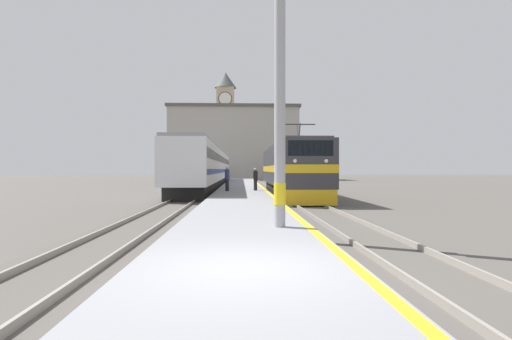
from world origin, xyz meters
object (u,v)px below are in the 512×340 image
clock_tower (225,122)px  catenary_mast (282,80)px  locomotive_train (290,170)px  passenger_train (210,167)px  person_on_platform (255,179)px  second_waiting_passenger (227,178)px

clock_tower → catenary_mast: bearing=-86.6°
locomotive_train → passenger_train: locomotive_train is taller
passenger_train → clock_tower: size_ratio=1.88×
locomotive_train → person_on_platform: 2.77m
catenary_mast → second_waiting_passenger: size_ratio=4.60×
locomotive_train → person_on_platform: (-2.46, 1.09, -0.67)m
catenary_mast → clock_tower: clock_tower is taller
second_waiting_passenger → clock_tower: (-2.35, 57.22, 10.83)m
person_on_platform → clock_tower: 57.65m
passenger_train → catenary_mast: bearing=-82.2°
locomotive_train → clock_tower: bearing=96.8°
passenger_train → person_on_platform: passenger_train is taller
catenary_mast → person_on_platform: bearing=90.2°
catenary_mast → clock_tower: 75.60m
catenary_mast → passenger_train: bearing=97.8°
passenger_train → person_on_platform: size_ratio=25.68×
clock_tower → passenger_train: bearing=-90.1°
catenary_mast → clock_tower: size_ratio=0.36×
catenary_mast → second_waiting_passenger: (-2.13, 17.85, -3.07)m
catenary_mast → locomotive_train: bearing=82.2°
locomotive_train → passenger_train: bearing=114.0°
passenger_train → catenary_mast: 33.56m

